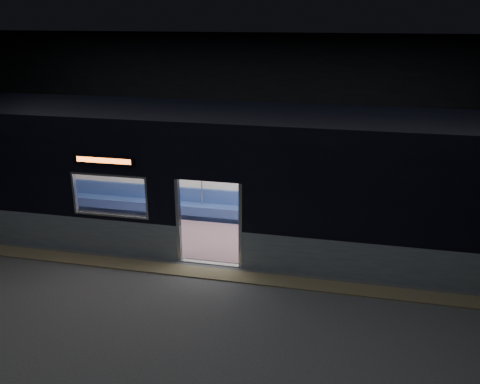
% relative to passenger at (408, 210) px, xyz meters
% --- Properties ---
extents(station_floor, '(24.00, 14.00, 0.01)m').
position_rel_passenger_xyz_m(station_floor, '(-4.59, -3.55, -0.78)').
color(station_floor, '#47494C').
rests_on(station_floor, ground).
extents(station_envelope, '(24.00, 14.00, 5.00)m').
position_rel_passenger_xyz_m(station_envelope, '(-4.59, -3.55, 2.89)').
color(station_envelope, black).
rests_on(station_envelope, station_floor).
extents(tactile_strip, '(22.80, 0.50, 0.03)m').
position_rel_passenger_xyz_m(tactile_strip, '(-4.59, -3.00, -0.76)').
color(tactile_strip, '#8C7F59').
rests_on(tactile_strip, station_floor).
extents(metro_car, '(18.00, 3.04, 3.35)m').
position_rel_passenger_xyz_m(metro_car, '(-4.59, -1.00, 1.07)').
color(metro_car, '#94A3B0').
rests_on(metro_car, station_floor).
extents(passenger, '(0.39, 0.66, 1.32)m').
position_rel_passenger_xyz_m(passenger, '(0.00, 0.00, 0.00)').
color(passenger, black).
rests_on(passenger, metro_car).
extents(handbag, '(0.26, 0.22, 0.13)m').
position_rel_passenger_xyz_m(handbag, '(-0.04, -0.21, -0.11)').
color(handbag, black).
rests_on(handbag, passenger).
extents(transit_map, '(0.98, 0.03, 0.64)m').
position_rel_passenger_xyz_m(transit_map, '(-1.28, 0.31, 0.69)').
color(transit_map, white).
rests_on(transit_map, metro_car).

